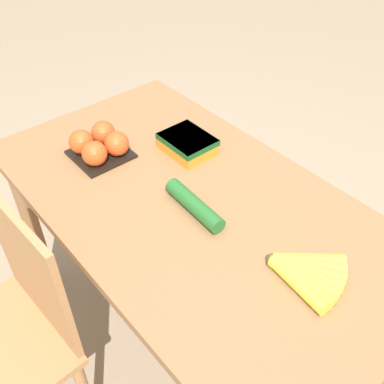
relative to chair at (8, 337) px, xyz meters
The scene contains 7 objects.
ground_plane 0.77m from the chair, 103.09° to the right, with size 12.00×12.00×0.00m, color gray.
dining_table 0.63m from the chair, 103.09° to the right, with size 1.34×0.75×0.77m.
chair is the anchor object (origin of this frame).
banana_bunch 0.87m from the chair, 130.81° to the right, with size 0.20×0.18×0.04m.
tomato_pack 0.64m from the chair, 65.67° to the right, with size 0.18×0.18×0.09m.
carrot_bag 0.81m from the chair, 85.31° to the right, with size 0.17×0.14×0.06m.
cucumber_near 0.67m from the chair, 107.56° to the right, with size 0.22×0.06×0.05m.
Camera 1 is at (-0.75, 0.63, 1.66)m, focal length 42.00 mm.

